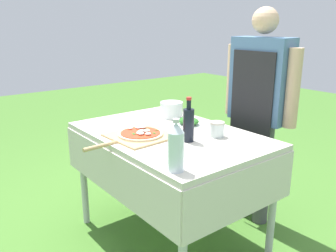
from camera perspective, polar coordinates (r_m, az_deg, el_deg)
name	(u,v)px	position (r m, az deg, el deg)	size (l,w,h in m)	color
ground_plane	(169,239)	(2.60, 0.24, -17.67)	(12.00, 12.00, 0.00)	#477A2D
prep_table	(170,146)	(2.29, 0.26, -3.30)	(1.25, 0.85, 0.78)	beige
person_cook	(259,101)	(2.59, 14.42, 3.85)	(0.58, 0.21, 1.55)	#4C4C51
pizza_on_peel	(139,135)	(2.17, -4.67, -1.46)	(0.37, 0.57, 0.06)	tan
oil_bottle	(188,124)	(2.07, 3.31, 0.31)	(0.07, 0.07, 0.26)	black
water_bottle	(176,147)	(1.65, 1.28, -3.36)	(0.08, 0.08, 0.25)	silver
herb_container	(189,121)	(2.42, 3.33, 0.74)	(0.19, 0.16, 0.05)	silver
mixing_tub	(172,110)	(2.61, 0.57, 2.65)	(0.17, 0.17, 0.11)	silver
sauce_jar	(217,130)	(2.19, 7.85, -0.66)	(0.09, 0.09, 0.09)	silver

